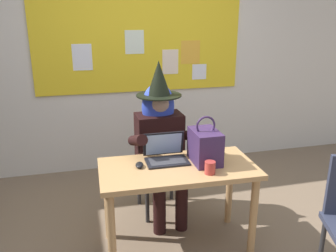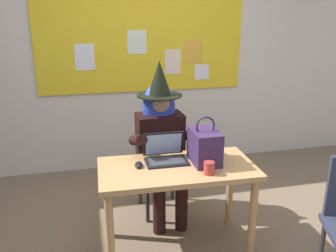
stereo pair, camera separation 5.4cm
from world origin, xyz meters
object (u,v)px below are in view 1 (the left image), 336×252
object	(u,v)px
laptop	(166,155)
coffee_mug	(210,168)
desk_main	(178,179)
person_costumed	(161,135)
computer_mouse	(139,165)
chair_at_desk	(158,159)
handbag	(205,146)

from	to	relation	value
laptop	coffee_mug	xyz separation A→B (m)	(0.25, -0.32, -0.00)
desk_main	coffee_mug	xyz separation A→B (m)	(0.19, -0.18, 0.16)
desk_main	person_costumed	xyz separation A→B (m)	(-0.01, 0.54, 0.18)
laptop	computer_mouse	xyz separation A→B (m)	(-0.23, -0.08, -0.03)
chair_at_desk	person_costumed	distance (m)	0.31
computer_mouse	coffee_mug	world-z (taller)	coffee_mug
handbag	coffee_mug	world-z (taller)	handbag
desk_main	computer_mouse	size ratio (longest dim) A/B	11.74
chair_at_desk	coffee_mug	bearing A→B (deg)	10.71
person_costumed	computer_mouse	size ratio (longest dim) A/B	13.94
person_costumed	coffee_mug	world-z (taller)	person_costumed
desk_main	handbag	size ratio (longest dim) A/B	3.23
desk_main	chair_at_desk	size ratio (longest dim) A/B	1.36
chair_at_desk	handbag	bearing A→B (deg)	17.87
desk_main	person_costumed	distance (m)	0.57
desk_main	chair_at_desk	world-z (taller)	chair_at_desk
chair_at_desk	computer_mouse	xyz separation A→B (m)	(-0.28, -0.60, 0.23)
computer_mouse	handbag	size ratio (longest dim) A/B	0.28
coffee_mug	computer_mouse	bearing A→B (deg)	153.37
laptop	handbag	xyz separation A→B (m)	(0.29, -0.11, 0.09)
desk_main	person_costumed	size ratio (longest dim) A/B	0.84
person_costumed	chair_at_desk	bearing A→B (deg)	-178.87
laptop	handbag	size ratio (longest dim) A/B	0.89
person_costumed	handbag	world-z (taller)	person_costumed
desk_main	laptop	world-z (taller)	laptop
desk_main	chair_at_desk	bearing A→B (deg)	91.04
computer_mouse	coffee_mug	distance (m)	0.54
handbag	computer_mouse	bearing A→B (deg)	176.65
person_costumed	laptop	world-z (taller)	person_costumed
computer_mouse	coffee_mug	xyz separation A→B (m)	(0.48, -0.24, 0.03)
person_costumed	coffee_mug	size ratio (longest dim) A/B	15.26
desk_main	laptop	bearing A→B (deg)	114.57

